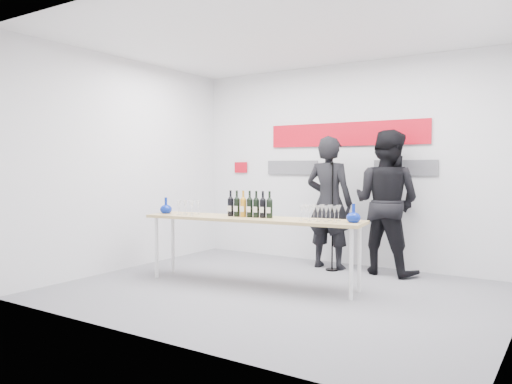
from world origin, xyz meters
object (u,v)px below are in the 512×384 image
tasting_table (252,223)px  presenter_right (386,202)px  presenter_left (329,203)px  mic_stand (332,237)px

tasting_table → presenter_right: presenter_right is taller
tasting_table → presenter_left: presenter_left is taller
tasting_table → presenter_left: size_ratio=1.50×
presenter_right → mic_stand: (-0.70, -0.22, -0.51)m
presenter_left → tasting_table: bearing=74.7°
tasting_table → presenter_left: (0.38, 1.45, 0.17)m
presenter_left → presenter_right: (0.81, 0.09, 0.03)m
presenter_right → presenter_left: bearing=15.2°
tasting_table → mic_stand: mic_stand is taller
tasting_table → presenter_left: bearing=67.6°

